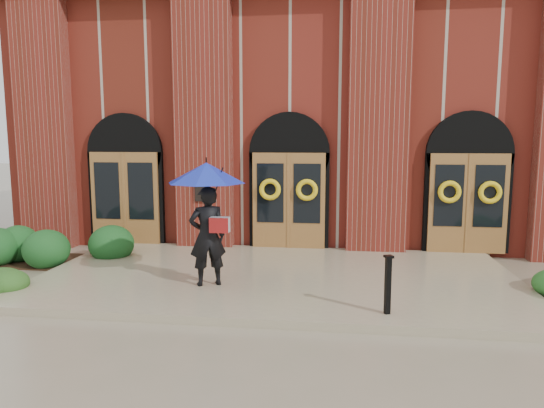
# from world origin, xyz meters

# --- Properties ---
(ground) EXTENTS (90.00, 90.00, 0.00)m
(ground) POSITION_xyz_m (0.00, 0.00, 0.00)
(ground) COLOR gray
(ground) RESTS_ON ground
(landing) EXTENTS (10.00, 5.30, 0.15)m
(landing) POSITION_xyz_m (0.00, 0.15, 0.07)
(landing) COLOR tan
(landing) RESTS_ON ground
(church_building) EXTENTS (16.20, 12.53, 7.00)m
(church_building) POSITION_xyz_m (0.00, 8.78, 3.50)
(church_building) COLOR maroon
(church_building) RESTS_ON ground
(man_with_umbrella) EXTENTS (2.00, 2.00, 2.41)m
(man_with_umbrella) POSITION_xyz_m (-1.25, -0.79, 1.84)
(man_with_umbrella) COLOR black
(man_with_umbrella) RESTS_ON landing
(metal_post) EXTENTS (0.17, 0.17, 0.98)m
(metal_post) POSITION_xyz_m (2.08, -1.97, 0.67)
(metal_post) COLOR black
(metal_post) RESTS_ON landing
(hedge_wall_left) EXTENTS (3.34, 1.34, 0.86)m
(hedge_wall_left) POSITION_xyz_m (-5.92, 1.00, 0.43)
(hedge_wall_left) COLOR #164419
(hedge_wall_left) RESTS_ON ground
(hedge_front_left) EXTENTS (1.31, 1.12, 0.46)m
(hedge_front_left) POSITION_xyz_m (-5.10, -1.40, 0.23)
(hedge_front_left) COLOR #274E1A
(hedge_front_left) RESTS_ON ground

